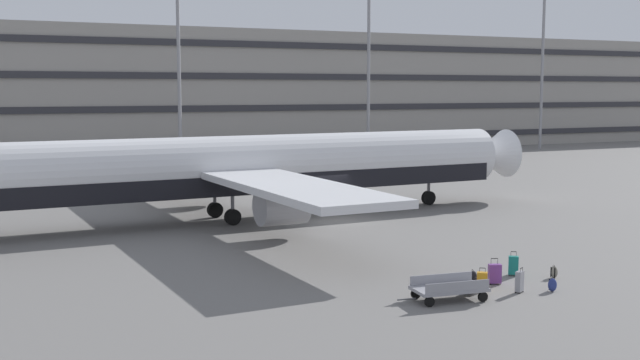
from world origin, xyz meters
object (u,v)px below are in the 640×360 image
at_px(backpack_red, 552,285).
at_px(suitcase_silver, 513,265).
at_px(backpack_scuffed, 554,272).
at_px(suitcase_orange, 482,280).
at_px(backpack_upright, 473,278).
at_px(airliner, 238,169).
at_px(suitcase_black, 495,274).
at_px(suitcase_teal, 520,281).
at_px(baggage_cart, 449,289).

bearing_deg(backpack_red, suitcase_silver, 83.34).
relative_size(suitcase_silver, backpack_scuffed, 1.82).
distance_m(suitcase_silver, suitcase_orange, 2.86).
xyz_separation_m(backpack_scuffed, backpack_upright, (-3.51, 0.54, 0.02)).
distance_m(airliner, suitcase_black, 18.93).
bearing_deg(suitcase_teal, backpack_red, -17.87).
bearing_deg(suitcase_black, airliner, 102.55).
bearing_deg(suitcase_black, backpack_upright, 154.90).
height_order(airliner, baggage_cart, airliner).
relative_size(suitcase_teal, backpack_upright, 1.67).
relative_size(backpack_red, backpack_upright, 0.96).
bearing_deg(airliner, suitcase_silver, -72.13).
bearing_deg(suitcase_teal, backpack_scuffed, 24.30).
xyz_separation_m(airliner, backpack_upright, (3.33, -17.96, -2.72)).
relative_size(suitcase_teal, suitcase_silver, 0.98).
bearing_deg(suitcase_teal, baggage_cart, 175.94).
height_order(suitcase_orange, backpack_upright, suitcase_orange).
xyz_separation_m(airliner, baggage_cart, (1.15, -19.53, -2.54)).
height_order(suitcase_black, backpack_upright, suitcase_black).
bearing_deg(suitcase_black, suitcase_orange, -152.22).
bearing_deg(suitcase_black, suitcase_silver, 28.08).
distance_m(backpack_scuffed, backpack_upright, 3.56).
bearing_deg(suitcase_silver, suitcase_teal, -124.04).
xyz_separation_m(suitcase_silver, baggage_cart, (-4.48, -2.04, 0.01)).
bearing_deg(suitcase_black, baggage_cart, -157.46).
bearing_deg(suitcase_orange, suitcase_black, 27.78).
distance_m(backpack_red, baggage_cart, 4.22).
distance_m(suitcase_silver, backpack_scuffed, 1.59).
bearing_deg(backpack_red, backpack_upright, 132.71).
relative_size(suitcase_black, baggage_cart, 0.30).
distance_m(suitcase_black, backpack_red, 2.21).
height_order(airliner, suitcase_orange, airliner).
xyz_separation_m(suitcase_silver, backpack_scuffed, (1.21, -1.02, -0.19)).
relative_size(backpack_scuffed, backpack_upright, 0.94).
bearing_deg(backpack_upright, suitcase_silver, 11.78).
relative_size(suitcase_teal, backpack_red, 1.73).
bearing_deg(backpack_upright, suitcase_orange, -104.13).
distance_m(suitcase_teal, suitcase_black, 1.42).
height_order(suitcase_orange, baggage_cart, suitcase_orange).
bearing_deg(baggage_cart, airliner, 93.38).
xyz_separation_m(airliner, backpack_scuffed, (6.84, -18.50, -2.73)).
bearing_deg(airliner, backpack_red, -75.18).
bearing_deg(airliner, backpack_upright, -79.50).
bearing_deg(airliner, suitcase_black, -77.45).
xyz_separation_m(suitcase_silver, suitcase_black, (-1.56, -0.83, -0.00)).
height_order(airliner, backpack_upright, airliner).
height_order(suitcase_silver, suitcase_orange, suitcase_silver).
xyz_separation_m(suitcase_black, backpack_upright, (-0.75, 0.35, -0.17)).
relative_size(suitcase_silver, backpack_upright, 1.71).
bearing_deg(baggage_cart, suitcase_black, 22.54).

